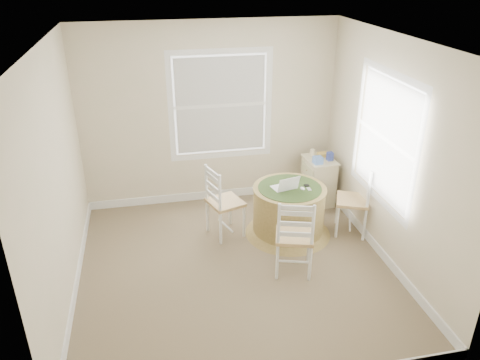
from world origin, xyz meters
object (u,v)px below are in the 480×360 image
object	(u,v)px
chair_left	(225,202)
round_table	(289,208)
laptop	(285,187)
chair_near	(295,236)
corner_chest	(318,181)
chair_right	(353,200)

from	to	relation	value
chair_left	round_table	bearing A→B (deg)	-119.22
chair_left	laptop	bearing A→B (deg)	-120.93
round_table	laptop	world-z (taller)	laptop
chair_near	laptop	world-z (taller)	chair_near
laptop	corner_chest	bearing A→B (deg)	-148.19
chair_right	laptop	bearing A→B (deg)	-74.76
chair_left	corner_chest	size ratio (longest dim) A/B	1.37
round_table	corner_chest	size ratio (longest dim) A/B	1.62
chair_right	corner_chest	bearing A→B (deg)	-148.26
chair_right	corner_chest	size ratio (longest dim) A/B	1.37
chair_right	corner_chest	distance (m)	0.90
round_table	corner_chest	distance (m)	1.01
chair_left	corner_chest	bearing A→B (deg)	-86.87
chair_left	chair_near	size ratio (longest dim) A/B	1.00
laptop	corner_chest	xyz separation A→B (m)	(0.75, 0.76, -0.35)
round_table	chair_left	xyz separation A→B (m)	(-0.81, 0.15, 0.11)
round_table	chair_left	distance (m)	0.83
round_table	corner_chest	world-z (taller)	corner_chest
round_table	laptop	distance (m)	0.34
chair_near	corner_chest	size ratio (longest dim) A/B	1.37
round_table	chair_near	xyz separation A→B (m)	(-0.18, -0.80, 0.11)
chair_near	chair_right	bearing A→B (deg)	-129.18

